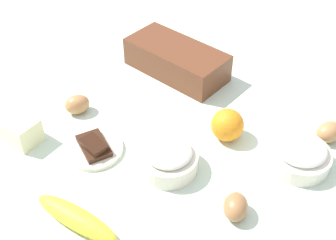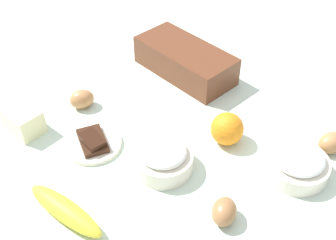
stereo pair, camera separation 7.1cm
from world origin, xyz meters
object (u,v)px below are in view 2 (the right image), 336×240
(egg_near_butter, at_px, (332,143))
(egg_loose, at_px, (82,99))
(flour_bowl, at_px, (163,158))
(egg_beside_bowl, at_px, (224,212))
(loaf_pan, at_px, (185,60))
(banana, at_px, (65,210))
(chocolate_plate, at_px, (93,143))
(orange_fruit, at_px, (227,129))
(butter_block, at_px, (23,120))
(sugar_bowl, at_px, (297,163))

(egg_near_butter, bearing_deg, egg_loose, -140.15)
(flour_bowl, xyz_separation_m, egg_beside_bowl, (0.18, 0.02, -0.01))
(flour_bowl, distance_m, egg_beside_bowl, 0.18)
(loaf_pan, height_order, flour_bowl, loaf_pan)
(banana, bearing_deg, flour_bowl, 89.14)
(flour_bowl, relative_size, banana, 0.67)
(loaf_pan, bearing_deg, egg_near_butter, 2.71)
(egg_near_butter, bearing_deg, chocolate_plate, -126.55)
(banana, bearing_deg, egg_near_butter, 72.83)
(orange_fruit, relative_size, chocolate_plate, 0.58)
(loaf_pan, distance_m, butter_block, 0.45)
(chocolate_plate, bearing_deg, flour_bowl, 32.10)
(butter_block, relative_size, chocolate_plate, 0.69)
(loaf_pan, xyz_separation_m, banana, (0.26, -0.48, -0.02))
(banana, bearing_deg, chocolate_plate, 137.23)
(flour_bowl, bearing_deg, loaf_pan, 135.97)
(loaf_pan, distance_m, egg_loose, 0.30)
(egg_loose, bearing_deg, sugar_bowl, 30.20)
(loaf_pan, relative_size, egg_near_butter, 4.52)
(chocolate_plate, bearing_deg, loaf_pan, 108.17)
(egg_beside_bowl, bearing_deg, banana, -126.11)
(egg_beside_bowl, xyz_separation_m, chocolate_plate, (-0.32, -0.11, -0.01))
(sugar_bowl, bearing_deg, egg_loose, -149.80)
(flour_bowl, distance_m, orange_fruit, 0.17)
(orange_fruit, bearing_deg, banana, -92.40)
(orange_fruit, relative_size, egg_near_butter, 1.15)
(loaf_pan, xyz_separation_m, egg_loose, (-0.03, -0.30, -0.02))
(flour_bowl, distance_m, sugar_bowl, 0.28)
(sugar_bowl, bearing_deg, orange_fruit, -160.69)
(sugar_bowl, bearing_deg, egg_near_butter, 91.20)
(loaf_pan, distance_m, egg_near_butter, 0.44)
(loaf_pan, height_order, orange_fruit, loaf_pan)
(loaf_pan, height_order, chocolate_plate, loaf_pan)
(orange_fruit, xyz_separation_m, egg_beside_bowl, (0.16, -0.15, -0.01))
(sugar_bowl, height_order, banana, sugar_bowl)
(banana, height_order, egg_near_butter, egg_near_butter)
(flour_bowl, xyz_separation_m, chocolate_plate, (-0.15, -0.09, -0.02))
(orange_fruit, bearing_deg, chocolate_plate, -121.88)
(sugar_bowl, height_order, butter_block, sugar_bowl)
(loaf_pan, relative_size, banana, 1.56)
(orange_fruit, bearing_deg, sugar_bowl, 19.31)
(egg_loose, bearing_deg, butter_block, -89.84)
(banana, bearing_deg, loaf_pan, 118.29)
(egg_near_butter, xyz_separation_m, egg_beside_bowl, (0.01, -0.32, -0.00))
(orange_fruit, bearing_deg, loaf_pan, 162.50)
(sugar_bowl, distance_m, butter_block, 0.63)
(egg_beside_bowl, bearing_deg, flour_bowl, -173.75)
(chocolate_plate, bearing_deg, egg_beside_bowl, 19.09)
(sugar_bowl, xyz_separation_m, butter_block, (-0.46, -0.42, -0.00))
(butter_block, bearing_deg, loaf_pan, 86.42)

